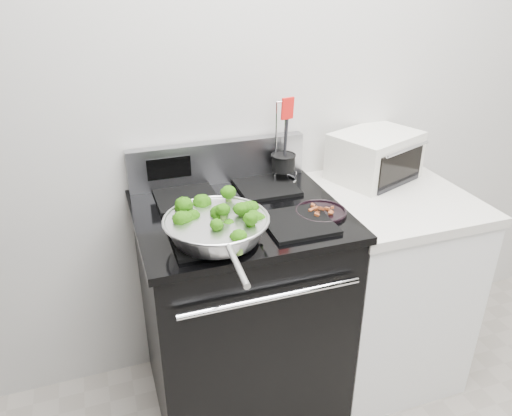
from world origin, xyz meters
name	(u,v)px	position (x,y,z in m)	size (l,w,h in m)	color
back_wall	(282,82)	(0.00, 1.75, 1.35)	(4.00, 0.02, 2.70)	beige
gas_range	(241,308)	(-0.30, 1.41, 0.49)	(0.79, 0.69, 1.13)	black
counter	(382,283)	(0.39, 1.41, 0.46)	(0.62, 0.68, 0.92)	white
skillet	(217,227)	(-0.44, 1.22, 1.01)	(0.36, 0.57, 0.08)	silver
broccoli_pile	(216,222)	(-0.44, 1.22, 1.03)	(0.28, 0.28, 0.10)	#103104
bacon_plate	(321,209)	(-0.01, 1.29, 0.97)	(0.20, 0.20, 0.04)	black
utensil_holder	(283,167)	(-0.03, 1.63, 1.02)	(0.12, 0.12, 0.37)	silver
toaster_oven	(375,156)	(0.39, 1.60, 1.02)	(0.44, 0.39, 0.21)	silver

